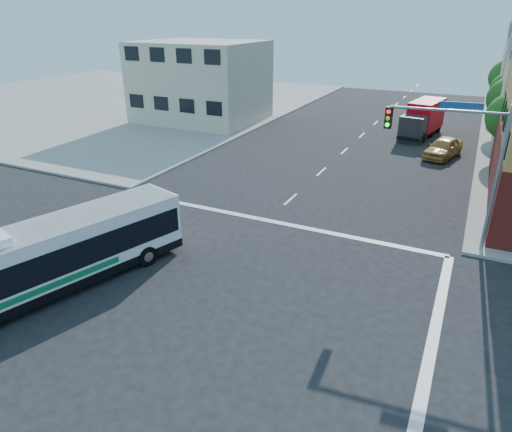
% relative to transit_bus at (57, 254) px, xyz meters
% --- Properties ---
extents(ground, '(120.00, 120.00, 0.00)m').
position_rel_transit_bus_xyz_m(ground, '(4.93, 0.38, -1.58)').
color(ground, black).
rests_on(ground, ground).
extents(sidewalk_nw, '(50.00, 50.00, 0.15)m').
position_rel_transit_bus_xyz_m(sidewalk_nw, '(-30.07, 35.38, -1.50)').
color(sidewalk_nw, gray).
rests_on(sidewalk_nw, ground).
extents(building_west, '(12.06, 10.06, 8.00)m').
position_rel_transit_bus_xyz_m(building_west, '(-12.09, 30.36, 2.43)').
color(building_west, beige).
rests_on(building_west, ground).
extents(signal_mast_ne, '(7.91, 1.13, 8.07)m').
position_rel_transit_bus_xyz_m(signal_mast_ne, '(14.01, 10.99, 3.40)').
color(signal_mast_ne, gray).
rests_on(signal_mast_ne, ground).
extents(street_tree_b, '(3.80, 3.80, 5.79)m').
position_rel_transit_bus_xyz_m(street_tree_b, '(16.84, 36.30, 2.17)').
color(street_tree_b, '#382114').
rests_on(street_tree_b, ground).
extents(street_tree_c, '(3.40, 3.40, 5.29)m').
position_rel_transit_bus_xyz_m(street_tree_c, '(16.84, 44.30, 1.88)').
color(street_tree_c, '#382114').
rests_on(street_tree_c, ground).
extents(street_tree_d, '(4.00, 4.00, 6.03)m').
position_rel_transit_bus_xyz_m(street_tree_d, '(16.84, 52.30, 2.30)').
color(street_tree_d, '#382114').
rests_on(street_tree_d, ground).
extents(transit_bus, '(5.47, 11.09, 3.23)m').
position_rel_transit_bus_xyz_m(transit_bus, '(0.00, 0.00, 0.00)').
color(transit_bus, black).
rests_on(transit_bus, ground).
extents(box_truck, '(3.22, 7.34, 3.19)m').
position_rel_transit_bus_xyz_m(box_truck, '(9.92, 33.42, -0.03)').
color(box_truck, black).
rests_on(box_truck, ground).
extents(parked_car, '(3.01, 5.00, 1.59)m').
position_rel_transit_bus_xyz_m(parked_car, '(12.45, 27.03, -0.78)').
color(parked_car, '#BF8D40').
rests_on(parked_car, ground).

